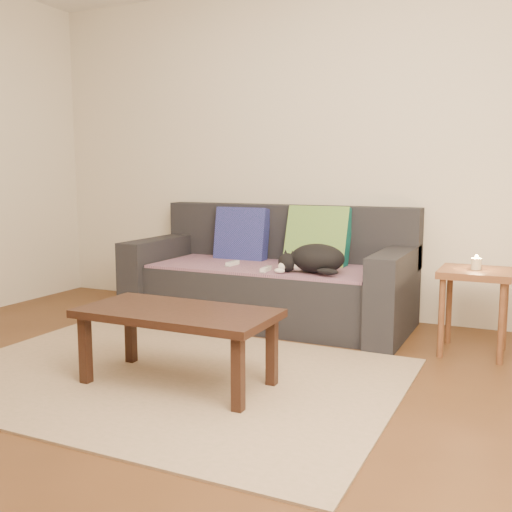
# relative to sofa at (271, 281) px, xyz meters

# --- Properties ---
(ground) EXTENTS (4.50, 4.50, 0.00)m
(ground) POSITION_rel_sofa_xyz_m (0.00, -1.57, -0.31)
(ground) COLOR brown
(ground) RESTS_ON ground
(back_wall) EXTENTS (4.50, 0.04, 2.60)m
(back_wall) POSITION_rel_sofa_xyz_m (0.00, 0.43, 0.99)
(back_wall) COLOR beige
(back_wall) RESTS_ON ground
(sofa) EXTENTS (2.10, 0.94, 0.87)m
(sofa) POSITION_rel_sofa_xyz_m (0.00, 0.00, 0.00)
(sofa) COLOR #232328
(sofa) RESTS_ON ground
(throw_blanket) EXTENTS (1.66, 0.74, 0.02)m
(throw_blanket) POSITION_rel_sofa_xyz_m (0.00, -0.09, 0.12)
(throw_blanket) COLOR #462C53
(throw_blanket) RESTS_ON sofa
(cushion_navy) EXTENTS (0.43, 0.18, 0.44)m
(cushion_navy) POSITION_rel_sofa_xyz_m (-0.33, 0.17, 0.32)
(cushion_navy) COLOR navy
(cushion_navy) RESTS_ON throw_blanket
(cushion_green) EXTENTS (0.48, 0.26, 0.49)m
(cushion_green) POSITION_rel_sofa_xyz_m (0.31, 0.17, 0.32)
(cushion_green) COLOR #0D5652
(cushion_green) RESTS_ON throw_blanket
(cat) EXTENTS (0.50, 0.38, 0.20)m
(cat) POSITION_rel_sofa_xyz_m (0.44, -0.25, 0.23)
(cat) COLOR black
(cat) RESTS_ON throw_blanket
(wii_remote_a) EXTENTS (0.04, 0.15, 0.03)m
(wii_remote_a) POSITION_rel_sofa_xyz_m (-0.23, -0.19, 0.15)
(wii_remote_a) COLOR white
(wii_remote_a) RESTS_ON throw_blanket
(wii_remote_b) EXTENTS (0.05, 0.15, 0.03)m
(wii_remote_b) POSITION_rel_sofa_xyz_m (0.11, -0.33, 0.15)
(wii_remote_b) COLOR white
(wii_remote_b) RESTS_ON throw_blanket
(side_table) EXTENTS (0.43, 0.43, 0.53)m
(side_table) POSITION_rel_sofa_xyz_m (1.48, -0.22, 0.13)
(side_table) COLOR brown
(side_table) RESTS_ON ground
(candle) EXTENTS (0.06, 0.06, 0.09)m
(candle) POSITION_rel_sofa_xyz_m (1.48, -0.22, 0.26)
(candle) COLOR beige
(candle) RESTS_ON side_table
(rug) EXTENTS (2.50, 1.80, 0.01)m
(rug) POSITION_rel_sofa_xyz_m (0.00, -1.42, -0.30)
(rug) COLOR tan
(rug) RESTS_ON ground
(coffee_table) EXTENTS (1.03, 0.52, 0.41)m
(coffee_table) POSITION_rel_sofa_xyz_m (0.13, -1.50, 0.05)
(coffee_table) COLOR #321A13
(coffee_table) RESTS_ON rug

